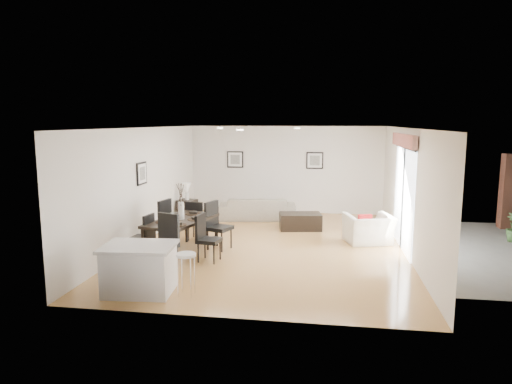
# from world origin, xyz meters

# --- Properties ---
(ground) EXTENTS (8.00, 8.00, 0.00)m
(ground) POSITION_xyz_m (0.00, 0.00, 0.00)
(ground) COLOR #BE814E
(ground) RESTS_ON ground
(wall_back) EXTENTS (6.00, 0.04, 2.70)m
(wall_back) POSITION_xyz_m (0.00, 4.00, 1.35)
(wall_back) COLOR white
(wall_back) RESTS_ON ground
(wall_front) EXTENTS (6.00, 0.04, 2.70)m
(wall_front) POSITION_xyz_m (0.00, -4.00, 1.35)
(wall_front) COLOR white
(wall_front) RESTS_ON ground
(wall_left) EXTENTS (0.04, 8.00, 2.70)m
(wall_left) POSITION_xyz_m (-3.00, 0.00, 1.35)
(wall_left) COLOR white
(wall_left) RESTS_ON ground
(wall_right) EXTENTS (0.04, 8.00, 2.70)m
(wall_right) POSITION_xyz_m (3.00, 0.00, 1.35)
(wall_right) COLOR white
(wall_right) RESTS_ON ground
(ceiling) EXTENTS (6.00, 8.00, 0.02)m
(ceiling) POSITION_xyz_m (0.00, 0.00, 2.70)
(ceiling) COLOR white
(ceiling) RESTS_ON wall_back
(sofa) EXTENTS (2.31, 1.16, 0.64)m
(sofa) POSITION_xyz_m (-0.71, 2.80, 0.32)
(sofa) COLOR gray
(sofa) RESTS_ON ground
(armchair) EXTENTS (1.25, 1.15, 0.68)m
(armchair) POSITION_xyz_m (2.27, 0.56, 0.34)
(armchair) COLOR beige
(armchair) RESTS_ON ground
(dining_table) EXTENTS (1.32, 1.98, 0.76)m
(dining_table) POSITION_xyz_m (-1.81, -0.91, 0.68)
(dining_table) COLOR black
(dining_table) RESTS_ON ground
(dining_chair_wnear) EXTENTS (0.47, 0.47, 0.94)m
(dining_chair_wnear) POSITION_xyz_m (-2.46, -1.37, 0.52)
(dining_chair_wnear) COLOR black
(dining_chair_wnear) RESTS_ON ground
(dining_chair_wfar) EXTENTS (0.58, 0.58, 1.10)m
(dining_chair_wfar) POSITION_xyz_m (-2.45, -0.47, 0.61)
(dining_chair_wfar) COLOR black
(dining_chair_wfar) RESTS_ON ground
(dining_chair_enear) EXTENTS (0.49, 0.49, 0.97)m
(dining_chair_enear) POSITION_xyz_m (-1.17, -1.35, 0.54)
(dining_chair_enear) COLOR black
(dining_chair_enear) RESTS_ON ground
(dining_chair_efar) EXTENTS (0.62, 0.62, 1.07)m
(dining_chair_efar) POSITION_xyz_m (-1.17, -0.42, 0.60)
(dining_chair_efar) COLOR black
(dining_chair_efar) RESTS_ON ground
(dining_chair_head) EXTENTS (0.63, 0.63, 1.09)m
(dining_chair_head) POSITION_xyz_m (-1.78, -2.03, 0.61)
(dining_chair_head) COLOR black
(dining_chair_head) RESTS_ON ground
(dining_chair_foot) EXTENTS (0.46, 0.46, 0.95)m
(dining_chair_foot) POSITION_xyz_m (-1.82, 0.22, 0.53)
(dining_chair_foot) COLOR black
(dining_chair_foot) RESTS_ON ground
(vase) EXTENTS (0.95, 1.49, 0.79)m
(vase) POSITION_xyz_m (-1.81, -0.91, 1.06)
(vase) COLOR white
(vase) RESTS_ON dining_table
(coffee_table) EXTENTS (1.18, 0.83, 0.43)m
(coffee_table) POSITION_xyz_m (0.60, 1.72, 0.22)
(coffee_table) COLOR black
(coffee_table) RESTS_ON ground
(side_table) EXTENTS (0.56, 0.56, 0.63)m
(side_table) POSITION_xyz_m (-2.66, 2.20, 0.31)
(side_table) COLOR black
(side_table) RESTS_ON ground
(table_lamp) EXTENTS (0.25, 0.25, 0.48)m
(table_lamp) POSITION_xyz_m (-2.65, 2.20, 0.94)
(table_lamp) COLOR white
(table_lamp) RESTS_ON side_table
(cushion) EXTENTS (0.33, 0.20, 0.32)m
(cushion) POSITION_xyz_m (2.17, 0.47, 0.54)
(cushion) COLOR #9F1415
(cushion) RESTS_ON armchair
(kitchen_island) EXTENTS (1.24, 0.99, 0.82)m
(kitchen_island) POSITION_xyz_m (-1.80, -3.23, 0.41)
(kitchen_island) COLOR silver
(kitchen_island) RESTS_ON ground
(bar_stool) EXTENTS (0.32, 0.32, 0.71)m
(bar_stool) POSITION_xyz_m (-0.99, -3.23, 0.61)
(bar_stool) COLOR silver
(bar_stool) RESTS_ON ground
(framed_print_back_left) EXTENTS (0.52, 0.04, 0.52)m
(framed_print_back_left) POSITION_xyz_m (-1.60, 3.97, 1.65)
(framed_print_back_left) COLOR black
(framed_print_back_left) RESTS_ON wall_back
(framed_print_back_right) EXTENTS (0.52, 0.04, 0.52)m
(framed_print_back_right) POSITION_xyz_m (0.90, 3.97, 1.65)
(framed_print_back_right) COLOR black
(framed_print_back_right) RESTS_ON wall_back
(framed_print_left_wall) EXTENTS (0.04, 0.52, 0.52)m
(framed_print_left_wall) POSITION_xyz_m (-2.97, -0.20, 1.65)
(framed_print_left_wall) COLOR black
(framed_print_left_wall) RESTS_ON wall_left
(sliding_door) EXTENTS (0.12, 2.70, 2.57)m
(sliding_door) POSITION_xyz_m (2.96, 0.30, 1.66)
(sliding_door) COLOR white
(sliding_door) RESTS_ON wall_right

